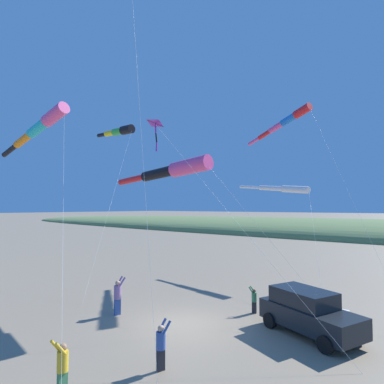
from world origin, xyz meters
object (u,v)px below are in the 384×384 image
at_px(person_child_green_jacket, 62,365).
at_px(kite_windsock_teal_far_right, 282,189).
at_px(person_child_grey_jacket, 161,343).
at_px(kite_windsock_small_distant, 119,131).
at_px(kite_windsock_purple_drifting, 285,122).
at_px(person_bystander_far, 254,299).
at_px(kite_windsock_rainbow_low_near, 172,170).
at_px(kite_windsock_green_low_center, 40,127).
at_px(cooler_box, 344,315).
at_px(person_adult_flyer, 118,294).
at_px(parked_car, 308,312).
at_px(kite_delta_blue_topmost, 156,124).

distance_m(person_child_green_jacket, kite_windsock_teal_far_right, 20.08).
relative_size(person_child_grey_jacket, kite_windsock_teal_far_right, 0.16).
xyz_separation_m(kite_windsock_small_distant, kite_windsock_purple_drifting, (2.51, -16.97, -1.28)).
relative_size(person_bystander_far, kite_windsock_purple_drifting, 0.10).
bearing_deg(kite_windsock_rainbow_low_near, kite_windsock_small_distant, 62.22).
bearing_deg(kite_windsock_small_distant, kite_windsock_green_low_center, -147.59).
relative_size(cooler_box, person_child_grey_jacket, 0.38).
xyz_separation_m(person_adult_flyer, kite_windsock_teal_far_right, (13.70, -3.14, 5.87)).
distance_m(parked_car, kite_delta_blue_topmost, 11.05).
height_order(person_child_green_jacket, person_child_grey_jacket, same).
bearing_deg(kite_delta_blue_topmost, kite_windsock_small_distant, 56.68).
height_order(person_bystander_far, kite_windsock_teal_far_right, kite_windsock_teal_far_right).
height_order(person_child_grey_jacket, kite_windsock_purple_drifting, kite_windsock_purple_drifting).
bearing_deg(person_adult_flyer, kite_windsock_rainbow_low_near, -12.46).
relative_size(kite_windsock_teal_far_right, kite_delta_blue_topmost, 1.04).
xyz_separation_m(person_child_green_jacket, kite_windsock_purple_drifting, (18.65, 0.59, 11.19)).
bearing_deg(parked_car, person_bystander_far, 71.45).
bearing_deg(person_bystander_far, kite_windsock_purple_drifting, 10.72).
bearing_deg(person_child_green_jacket, parked_car, -25.01).
bearing_deg(kite_windsock_rainbow_low_near, kite_windsock_green_low_center, 126.59).
bearing_deg(kite_windsock_green_low_center, kite_windsock_teal_far_right, -30.12).
relative_size(cooler_box, kite_windsock_small_distant, 0.04).
relative_size(person_child_grey_jacket, kite_delta_blue_topmost, 0.17).
relative_size(kite_windsock_teal_far_right, kite_windsock_small_distant, 0.71).
bearing_deg(kite_windsock_purple_drifting, kite_windsock_green_low_center, 147.59).
distance_m(kite_windsock_rainbow_low_near, kite_delta_blue_topmost, 3.59).
xyz_separation_m(parked_car, kite_windsock_small_distant, (7.25, 21.70, 12.41)).
distance_m(person_child_grey_jacket, kite_windsock_green_low_center, 14.56).
height_order(cooler_box, kite_windsock_purple_drifting, kite_windsock_purple_drifting).
bearing_deg(person_adult_flyer, kite_windsock_small_distant, 51.15).
bearing_deg(kite_delta_blue_topmost, person_child_grey_jacket, -133.20).
distance_m(person_child_green_jacket, kite_windsock_rainbow_low_near, 11.56).
xyz_separation_m(person_bystander_far, kite_delta_blue_topmost, (-3.88, 3.26, 8.81)).
bearing_deg(person_child_green_jacket, person_bystander_far, -6.11).
height_order(kite_windsock_rainbow_low_near, kite_windsock_green_low_center, kite_windsock_green_low_center).
height_order(parked_car, cooler_box, parked_car).
xyz_separation_m(person_child_grey_jacket, person_bystander_far, (7.12, 0.19, -0.16)).
xyz_separation_m(kite_windsock_rainbow_low_near, kite_windsock_teal_far_right, (10.38, -2.41, -0.69)).
bearing_deg(parked_car, kite_windsock_teal_far_right, 27.20).
bearing_deg(kite_windsock_purple_drifting, cooler_box, -141.63).
bearing_deg(person_bystander_far, kite_windsock_green_low_center, 118.31).
distance_m(person_child_grey_jacket, person_bystander_far, 7.12).
distance_m(cooler_box, person_adult_flyer, 11.14).
distance_m(kite_windsock_green_low_center, kite_windsock_teal_far_right, 17.76).
bearing_deg(kite_windsock_rainbow_low_near, person_adult_flyer, 167.54).
xyz_separation_m(person_child_grey_jacket, kite_windsock_rainbow_low_near, (5.94, 4.77, 6.69)).
distance_m(person_child_green_jacket, kite_windsock_small_distant, 26.91).
bearing_deg(kite_windsock_small_distant, person_child_green_jacket, -132.60).
bearing_deg(kite_delta_blue_topmost, kite_windsock_teal_far_right, -4.75).
height_order(person_bystander_far, kite_windsock_small_distant, kite_windsock_small_distant).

